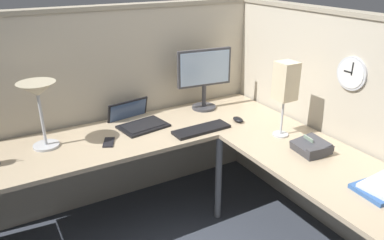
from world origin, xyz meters
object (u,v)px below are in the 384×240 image
Objects in this scene: monitor at (204,75)px; computer_mouse at (238,120)px; laptop at (136,120)px; desk_lamp_paper at (286,83)px; book_stack at (384,188)px; keyboard at (201,129)px; desk_lamp_dome at (38,95)px; wall_clock at (352,73)px; office_phone at (312,148)px; cell_phone at (109,142)px.

monitor is 0.47m from computer_mouse.
laptop is 1.13m from desk_lamp_paper.
book_stack reaches higher than computer_mouse.
desk_lamp_dome reaches higher than keyboard.
desk_lamp_paper is at bearing 138.03° from wall_clock.
laptop is at bearing 128.47° from office_phone.
monitor reaches higher than computer_mouse.
wall_clock is at bearing -41.07° from keyboard.
monitor reaches higher than keyboard.
book_stack is at bearing -84.19° from computer_mouse.
computer_mouse is (0.08, -0.37, -0.28)m from monitor.
keyboard is at bearing 140.82° from wall_clock.
office_phone is (0.11, -0.65, 0.02)m from computer_mouse.
keyboard is 0.66m from cell_phone.
desk_lamp_paper is at bearing 0.95° from cell_phone.
desk_lamp_paper reaches higher than cell_phone.
office_phone is at bearing -91.95° from desk_lamp_paper.
monitor is 1.68× the size of book_stack.
laptop is at bearing 138.68° from wall_clock.
wall_clock is at bearing -3.66° from cell_phone.
book_stack is at bearing -24.99° from cell_phone.
computer_mouse reaches higher than keyboard.
keyboard is 1.23m from book_stack.
wall_clock reaches higher than laptop.
book_stack is (0.01, -0.51, -0.02)m from office_phone.
desk_lamp_paper is (0.12, -0.35, 0.37)m from computer_mouse.
desk_lamp_dome is at bearing 162.09° from keyboard.
laptop is at bearing 152.60° from computer_mouse.
monitor is at bearing 97.39° from book_stack.
office_phone is at bearing -80.57° from computer_mouse.
computer_mouse is 1.16m from book_stack.
computer_mouse reaches higher than cell_phone.
desk_lamp_dome is 1.97× the size of office_phone.
computer_mouse is at bearing 108.76° from desk_lamp_paper.
office_phone is at bearing -57.47° from keyboard.
keyboard is 1.08m from wall_clock.
laptop is 1.45× the size of book_stack.
monitor is 0.53m from keyboard.
computer_mouse is (0.69, -0.36, -0.01)m from laptop.
desk_lamp_dome is (-1.03, 0.29, 0.35)m from keyboard.
cell_phone is 1.26m from desk_lamp_paper.
wall_clock reaches higher than desk_lamp_dome.
laptop reaches higher than computer_mouse.
monitor reaches higher than book_stack.
desk_lamp_paper is (0.01, 0.30, 0.35)m from office_phone.
cell_phone is at bearing 130.44° from book_stack.
laptop reaches higher than book_stack.
desk_lamp_dome reaches higher than computer_mouse.
book_stack is (0.12, -1.16, 0.00)m from computer_mouse.
wall_clock is at bearing -27.02° from desk_lamp_dome.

